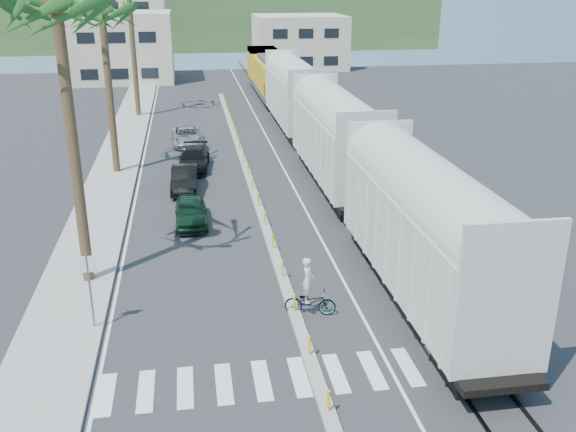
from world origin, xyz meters
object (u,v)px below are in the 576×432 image
object	(u,v)px
car_second	(185,179)
car_lead	(191,212)
street_sign	(89,281)
cyclist	(310,297)

from	to	relation	value
car_second	car_lead	bearing A→B (deg)	-84.90
street_sign	car_lead	xyz separation A→B (m)	(3.62, 10.07, -1.29)
car_lead	car_second	bearing A→B (deg)	92.21
car_second	cyclist	world-z (taller)	cyclist
car_lead	cyclist	xyz separation A→B (m)	(4.25, -10.13, 0.04)
street_sign	car_second	distance (m)	16.15
street_sign	car_second	bearing A→B (deg)	78.06
car_lead	car_second	size ratio (longest dim) A/B	0.93
street_sign	car_second	world-z (taller)	street_sign
car_lead	cyclist	distance (m)	10.98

